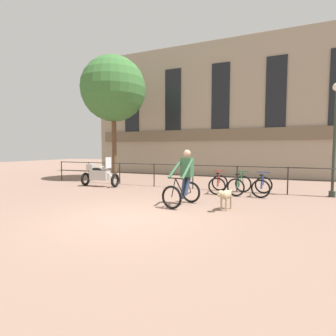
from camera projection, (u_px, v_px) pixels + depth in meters
ground_plane at (130, 217)px, 6.62m from camera, size 60.00×60.00×0.00m
canal_railing at (193, 172)px, 11.34m from camera, size 15.05×0.05×1.05m
building_facade at (221, 110)px, 16.40m from camera, size 18.00×0.72×8.37m
cyclist_with_bike at (184, 180)px, 8.03m from camera, size 0.90×1.28×1.70m
dog at (225, 195)px, 7.34m from camera, size 0.35×0.92×0.61m
parked_motorcycle at (100, 174)px, 11.99m from camera, size 1.75×0.71×1.35m
parked_bicycle_near_lamp at (218, 184)px, 10.27m from camera, size 0.78×1.18×0.86m
parked_bicycle_mid_left at (240, 185)px, 9.95m from camera, size 0.80×1.18×0.86m
parked_bicycle_mid_right at (262, 186)px, 9.63m from camera, size 0.70×1.14×0.86m
street_lamp at (335, 133)px, 9.28m from camera, size 0.28×0.28×4.03m
tree_canalside_left at (113, 89)px, 14.67m from camera, size 3.62×3.62×6.90m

